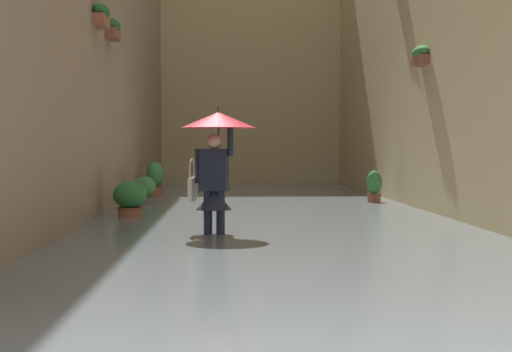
% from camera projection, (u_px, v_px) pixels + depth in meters
% --- Properties ---
extents(ground_plane, '(60.00, 60.00, 0.00)m').
position_uv_depth(ground_plane, '(269.00, 222.00, 14.53)').
color(ground_plane, '#605B56').
extents(flood_water, '(6.81, 29.47, 0.18)m').
position_uv_depth(flood_water, '(269.00, 217.00, 14.52)').
color(flood_water, slate).
rests_on(flood_water, ground_plane).
extents(building_facade_far, '(9.61, 1.80, 9.64)m').
position_uv_depth(building_facade_far, '(250.00, 49.00, 26.97)').
color(building_facade_far, tan).
rests_on(building_facade_far, ground_plane).
extents(person_wading, '(1.05, 1.05, 1.94)m').
position_uv_depth(person_wading, '(216.00, 148.00, 10.78)').
color(person_wading, black).
rests_on(person_wading, ground_plane).
extents(potted_plant_mid_right, '(0.47, 0.47, 0.77)m').
position_uv_depth(potted_plant_mid_right, '(145.00, 192.00, 16.56)').
color(potted_plant_mid_right, '#66605B').
rests_on(potted_plant_mid_right, ground_plane).
extents(potted_plant_mid_left, '(0.34, 0.34, 0.88)m').
position_uv_depth(potted_plant_mid_left, '(374.00, 189.00, 17.31)').
color(potted_plant_mid_left, '#9E563D').
rests_on(potted_plant_mid_left, ground_plane).
extents(potted_plant_near_right, '(0.59, 0.59, 0.79)m').
position_uv_depth(potted_plant_near_right, '(130.00, 201.00, 13.58)').
color(potted_plant_near_right, '#9E563D').
rests_on(potted_plant_near_right, ground_plane).
extents(potted_plant_far_right, '(0.44, 0.44, 1.04)m').
position_uv_depth(potted_plant_far_right, '(155.00, 182.00, 19.51)').
color(potted_plant_far_right, '#9E563D').
rests_on(potted_plant_far_right, ground_plane).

